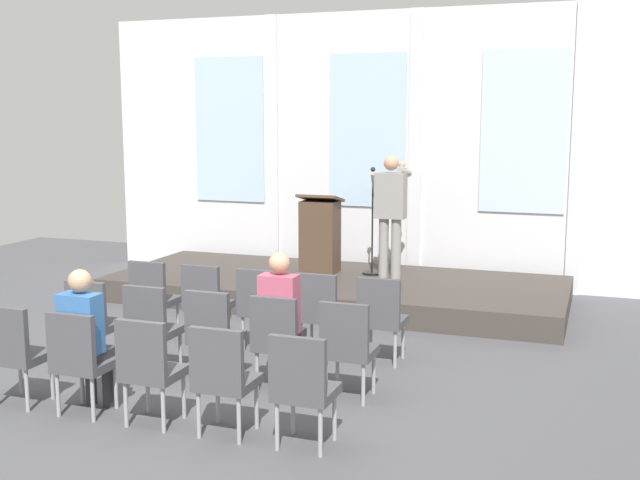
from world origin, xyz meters
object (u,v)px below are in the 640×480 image
object	(u,v)px
chair_r1_c2	(213,330)
chair_r1_c1	(151,324)
chair_r1_c4	(348,344)
audience_r2_c1	(85,333)
chair_r2_c2	(149,365)
chair_r0_c1	(205,299)
chair_r0_c2	(261,304)
chair_r1_c3	(278,337)
speaker	(391,207)
chair_r0_c0	(153,294)
chair_r2_c3	(223,374)
lectern	(320,235)
audience_r1_c3	(281,314)
chair_r2_c1	(80,356)
chair_r0_c4	(381,314)
chair_r1_c0	(93,318)
chair_r2_c0	(15,349)
chair_r0_c3	(319,309)
chair_r2_c4	(303,384)
mic_stand	(372,251)

from	to	relation	value
chair_r1_c2	chair_r1_c1	bearing A→B (deg)	180.00
chair_r1_c4	audience_r2_c1	world-z (taller)	audience_r2_c1
chair_r1_c2	chair_r2_c2	size ratio (longest dim) A/B	1.00
chair_r0_c1	chair_r1_c2	bearing A→B (deg)	-59.04
chair_r0_c2	chair_r1_c3	distance (m)	1.34
speaker	chair_r0_c0	size ratio (longest dim) A/B	1.84
chair_r0_c2	chair_r2_c3	bearing A→B (deg)	-73.30
chair_r1_c3	audience_r2_c1	distance (m)	1.75
lectern	audience_r1_c3	world-z (taller)	lectern
chair_r2_c1	audience_r1_c3	bearing A→B (deg)	41.73
chair_r0_c2	chair_r2_c2	size ratio (longest dim) A/B	1.00
chair_r0_c2	chair_r0_c4	world-z (taller)	same
audience_r1_c3	chair_r2_c3	size ratio (longest dim) A/B	1.42
chair_r0_c0	chair_r0_c1	distance (m)	0.69
chair_r1_c1	chair_r0_c0	bearing A→B (deg)	120.96
chair_r1_c4	chair_r2_c3	size ratio (longest dim) A/B	1.00
audience_r2_c1	chair_r1_c2	bearing A→B (deg)	57.12
chair_r1_c0	audience_r1_c3	xyz separation A→B (m)	(2.07, 0.08, 0.21)
speaker	chair_r1_c2	bearing A→B (deg)	-100.01
chair_r2_c3	speaker	bearing A→B (deg)	89.75
chair_r1_c4	chair_r2_c1	xyz separation A→B (m)	(-2.07, -1.15, 0.00)
audience_r2_c1	speaker	bearing A→B (deg)	74.63
chair_r0_c4	chair_r2_c0	size ratio (longest dim) A/B	1.00
chair_r1_c4	chair_r2_c3	bearing A→B (deg)	-120.96
chair_r2_c0	chair_r0_c4	bearing A→B (deg)	39.81
lectern	chair_r0_c3	xyz separation A→B (m)	(1.04, -2.91, -0.34)
chair_r1_c2	chair_r2_c1	distance (m)	1.34
speaker	chair_r2_c2	size ratio (longest dim) A/B	1.84
chair_r0_c1	chair_r2_c4	distance (m)	3.09
chair_r1_c3	chair_r2_c3	world-z (taller)	same
audience_r1_c3	chair_r2_c4	size ratio (longest dim) A/B	1.42
chair_r2_c0	audience_r1_c3	bearing A→B (deg)	30.73
chair_r1_c1	chair_r1_c2	size ratio (longest dim) A/B	1.00
chair_r1_c4	chair_r2_c0	xyz separation A→B (m)	(-2.76, -1.15, 0.00)
chair_r1_c0	chair_r2_c3	xyz separation A→B (m)	(2.07, -1.15, 0.00)
lectern	chair_r2_c2	bearing A→B (deg)	-86.14
chair_r2_c0	chair_r2_c2	xyz separation A→B (m)	(1.38, 0.00, 0.00)
chair_r0_c3	chair_r2_c2	size ratio (longest dim) A/B	1.00
chair_r1_c2	chair_r1_c4	size ratio (longest dim) A/B	1.00
chair_r0_c0	chair_r0_c3	distance (m)	2.07
mic_stand	chair_r0_c4	size ratio (longest dim) A/B	1.65
chair_r0_c4	audience_r2_c1	world-z (taller)	audience_r2_c1
mic_stand	chair_r1_c0	distance (m)	4.54
audience_r2_c1	mic_stand	bearing A→B (deg)	78.17
chair_r2_c0	chair_r1_c3	bearing A→B (deg)	29.06
mic_stand	chair_r1_c0	size ratio (longest dim) A/B	1.65
chair_r0_c1	chair_r2_c1	distance (m)	2.30
chair_r1_c0	chair_r2_c1	distance (m)	1.34
lectern	chair_r0_c3	bearing A→B (deg)	-70.35
chair_r0_c1	chair_r0_c3	size ratio (longest dim) A/B	1.00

